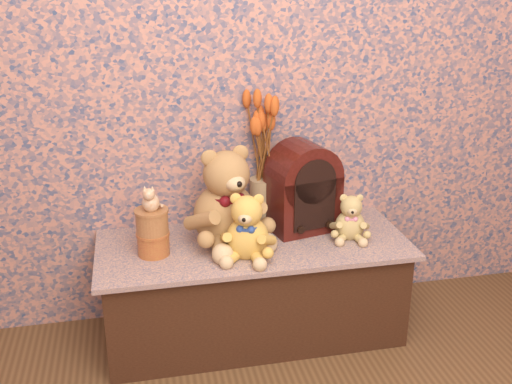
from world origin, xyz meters
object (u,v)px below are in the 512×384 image
Objects in this scene: teddy_medium at (247,222)px; cat_figurine at (150,197)px; teddy_large at (225,191)px; ceramic_vase at (264,201)px; teddy_small at (350,214)px; cathedral_radio at (303,186)px; biscuit_tin_lower at (153,244)px.

teddy_medium is 0.38m from cat_figurine.
ceramic_vase is at bearing 20.38° from teddy_large.
teddy_small is 1.03× the size of ceramic_vase.
teddy_large is 1.12× the size of cathedral_radio.
teddy_medium is 1.34× the size of teddy_small.
cat_figurine is at bearing -155.88° from ceramic_vase.
cathedral_radio is 0.20m from ceramic_vase.
teddy_medium is 1.38× the size of ceramic_vase.
teddy_medium is at bearing -113.49° from ceramic_vase.
teddy_small is at bearing -26.12° from teddy_large.
cat_figurine reaches higher than biscuit_tin_lower.
ceramic_vase is 1.63× the size of biscuit_tin_lower.
teddy_small is at bearing -36.13° from ceramic_vase.
teddy_large is at bearing 131.27° from teddy_medium.
teddy_large is 3.47× the size of biscuit_tin_lower.
ceramic_vase is (0.19, 0.15, -0.11)m from teddy_large.
teddy_small is at bearing -50.84° from cathedral_radio.
teddy_large is 2.06× the size of teddy_small.
biscuit_tin_lower is 0.20m from cat_figurine.
ceramic_vase reaches higher than biscuit_tin_lower.
cathedral_radio is 3.09× the size of biscuit_tin_lower.
teddy_medium is 0.73× the size of cathedral_radio.
teddy_large is 0.27m from ceramic_vase.
teddy_large is at bearing 25.25° from cat_figurine.
teddy_medium is 2.53× the size of cat_figurine.
cat_figurine is at bearing 178.33° from cathedral_radio.
teddy_small is (0.51, -0.08, -0.11)m from teddy_large.
teddy_small is 0.39m from ceramic_vase.
cat_figurine is (-0.30, -0.07, 0.03)m from teddy_large.
cat_figurine is at bearing 0.00° from biscuit_tin_lower.
teddy_medium is at bearing -85.27° from teddy_large.
ceramic_vase is 0.56m from cat_figurine.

